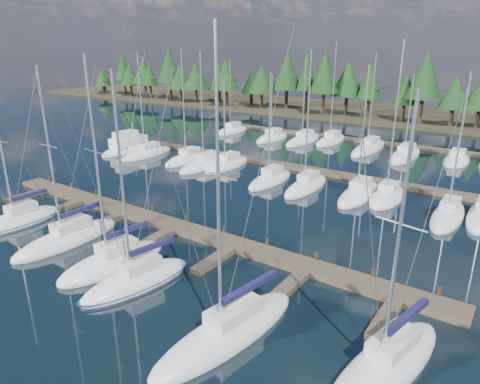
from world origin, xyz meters
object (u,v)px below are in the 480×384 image
Objects in this scene: front_sailboat_6 at (387,364)px; motor_yacht_left at (129,147)px; front_sailboat_2 at (68,238)px; front_sailboat_5 at (228,331)px; front_sailboat_4 at (137,280)px; main_dock at (173,230)px; front_sailboat_3 at (113,261)px; front_sailboat_1 at (19,220)px.

front_sailboat_6 is 1.43× the size of motor_yacht_left.
motor_yacht_left is at bearing 129.83° from front_sailboat_2.
front_sailboat_5 is 7.93m from front_sailboat_6.
front_sailboat_4 is (9.15, -1.27, 0.01)m from front_sailboat_2.
main_dock is 3.18× the size of front_sailboat_6.
front_sailboat_4 is 1.46× the size of motor_yacht_left.
front_sailboat_6 is 49.97m from motor_yacht_left.
front_sailboat_2 is 1.02× the size of front_sailboat_6.
main_dock is 6.56m from front_sailboat_3.
front_sailboat_4 reaches higher than main_dock.
front_sailboat_3 is at bearing 171.49° from front_sailboat_5.
front_sailboat_4 reaches higher than front_sailboat_1.
front_sailboat_3 is (5.91, -0.48, 0.00)m from front_sailboat_2.
front_sailboat_4 is at bearing -13.73° from front_sailboat_3.
front_sailboat_1 is at bearing -178.66° from front_sailboat_2.
front_sailboat_5 is at bearing -34.99° from motor_yacht_left.
front_sailboat_5 is (11.60, -8.20, 0.10)m from main_dock.
motor_yacht_left is (-19.58, 23.48, 0.23)m from front_sailboat_2.
front_sailboat_1 is 1.36× the size of motor_yacht_left.
front_sailboat_1 reaches higher than main_dock.
front_sailboat_2 is at bearing 175.39° from front_sailboat_3.
front_sailboat_4 is at bearing -4.01° from front_sailboat_1.
main_dock is 30.48m from motor_yacht_left.
front_sailboat_3 reaches higher than front_sailboat_6.
front_sailboat_1 is at bearing -179.41° from front_sailboat_6.
front_sailboat_1 is at bearing -152.91° from main_dock.
front_sailboat_2 reaches higher than front_sailboat_1.
front_sailboat_3 is 11.24m from front_sailboat_5.
front_sailboat_3 is 3.34m from front_sailboat_4.
front_sailboat_2 is 9.24m from front_sailboat_4.
front_sailboat_2 reaches higher than front_sailboat_6.
front_sailboat_3 reaches higher than front_sailboat_1.
front_sailboat_2 is at bearing 172.84° from front_sailboat_5.
front_sailboat_5 is at bearing -8.51° from front_sailboat_3.
front_sailboat_5 is at bearing -163.10° from front_sailboat_6.
front_sailboat_4 is (15.88, -1.11, 0.01)m from front_sailboat_1.
front_sailboat_6 is (7.58, 2.30, -0.01)m from front_sailboat_5.
front_sailboat_1 is 0.89× the size of front_sailboat_3.
main_dock is 3.33× the size of front_sailboat_1.
front_sailboat_5 is 1.68× the size of motor_yacht_left.
front_sailboat_1 is 15.92m from front_sailboat_4.
front_sailboat_2 is 24.61m from front_sailboat_6.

